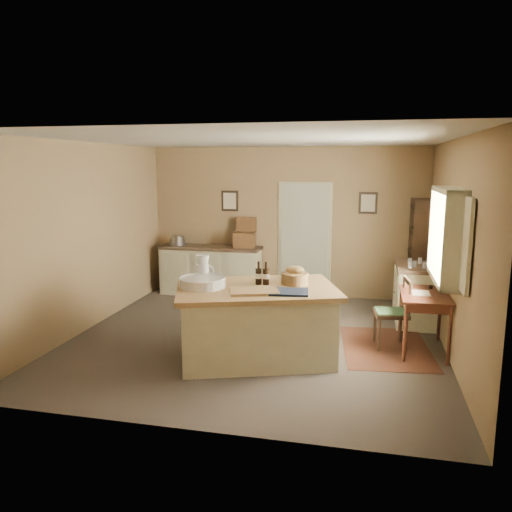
{
  "coord_description": "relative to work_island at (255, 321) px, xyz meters",
  "views": [
    {
      "loc": [
        1.44,
        -6.44,
        2.37
      ],
      "look_at": [
        -0.02,
        0.08,
        1.15
      ],
      "focal_mm": 35.0,
      "sensor_mm": 36.0,
      "label": 1
    }
  ],
  "objects": [
    {
      "name": "door",
      "position": [
        0.2,
        3.16,
        0.57
      ],
      "size": [
        0.97,
        0.06,
        2.11
      ],
      "primitive_type": "cube",
      "color": "#B3B9A0",
      "rests_on": "ground"
    },
    {
      "name": "wall_front",
      "position": [
        -0.15,
        -1.81,
        0.87
      ],
      "size": [
        5.0,
        0.1,
        2.7
      ],
      "primitive_type": "cube",
      "color": "#8E724F",
      "rests_on": "ground"
    },
    {
      "name": "desk_chair",
      "position": [
        1.65,
        0.78,
        -0.03
      ],
      "size": [
        0.48,
        0.48,
        0.91
      ],
      "primitive_type": null,
      "rotation": [
        0.0,
        0.0,
        0.15
      ],
      "color": "black",
      "rests_on": "ground"
    },
    {
      "name": "work_island",
      "position": [
        0.0,
        0.0,
        0.0
      ],
      "size": [
        2.22,
        1.81,
        1.2
      ],
      "rotation": [
        0.0,
        0.0,
        0.33
      ],
      "color": "beige",
      "rests_on": "ground"
    },
    {
      "name": "right_cabinet",
      "position": [
        2.05,
        1.95,
        -0.02
      ],
      "size": [
        0.59,
        1.06,
        0.99
      ],
      "color": "beige",
      "rests_on": "ground"
    },
    {
      "name": "wall_left",
      "position": [
        -2.65,
        0.69,
        0.87
      ],
      "size": [
        0.1,
        5.0,
        2.7
      ],
      "primitive_type": "cube",
      "color": "#8E724F",
      "rests_on": "ground"
    },
    {
      "name": "ground",
      "position": [
        -0.15,
        0.69,
        -0.48
      ],
      "size": [
        5.0,
        5.0,
        0.0
      ],
      "primitive_type": "plane",
      "color": "#4D423B",
      "rests_on": "ground"
    },
    {
      "name": "ceiling",
      "position": [
        -0.15,
        0.69,
        2.22
      ],
      "size": [
        5.0,
        5.0,
        0.0
      ],
      "primitive_type": "plane",
      "color": "silver",
      "rests_on": "wall_back"
    },
    {
      "name": "wall_right",
      "position": [
        2.35,
        0.69,
        0.87
      ],
      "size": [
        0.1,
        5.0,
        2.7
      ],
      "primitive_type": "cube",
      "color": "#8E724F",
      "rests_on": "ground"
    },
    {
      "name": "window",
      "position": [
        2.27,
        0.49,
        1.07
      ],
      "size": [
        0.25,
        1.99,
        1.12
      ],
      "color": "beige",
      "rests_on": "ground"
    },
    {
      "name": "sideboard",
      "position": [
        -1.49,
        2.89,
        -0.0
      ],
      "size": [
        1.88,
        0.54,
        1.18
      ],
      "color": "beige",
      "rests_on": "ground"
    },
    {
      "name": "rug",
      "position": [
        1.6,
        0.71,
        -0.48
      ],
      "size": [
        1.26,
        1.71,
        0.01
      ],
      "primitive_type": "cube",
      "rotation": [
        0.0,
        0.0,
        0.11
      ],
      "color": "#482917",
      "rests_on": "ground"
    },
    {
      "name": "writing_desk",
      "position": [
        2.05,
        0.71,
        0.19
      ],
      "size": [
        0.59,
        0.97,
        0.82
      ],
      "color": "#3B1A11",
      "rests_on": "ground"
    },
    {
      "name": "wall_back",
      "position": [
        -0.15,
        3.19,
        0.87
      ],
      "size": [
        5.0,
        0.1,
        2.7
      ],
      "primitive_type": "cube",
      "color": "#8E724F",
      "rests_on": "ground"
    },
    {
      "name": "framed_prints",
      "position": [
        0.05,
        3.17,
        1.24
      ],
      "size": [
        2.82,
        0.02,
        0.38
      ],
      "color": "black",
      "rests_on": "ground"
    },
    {
      "name": "shelving_unit",
      "position": [
        2.2,
        2.69,
        0.43
      ],
      "size": [
        0.31,
        0.82,
        1.83
      ],
      "color": "black",
      "rests_on": "ground"
    }
  ]
}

